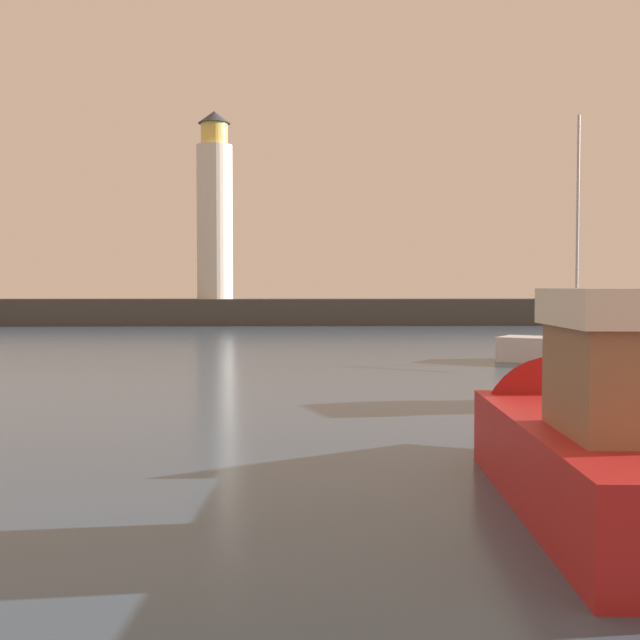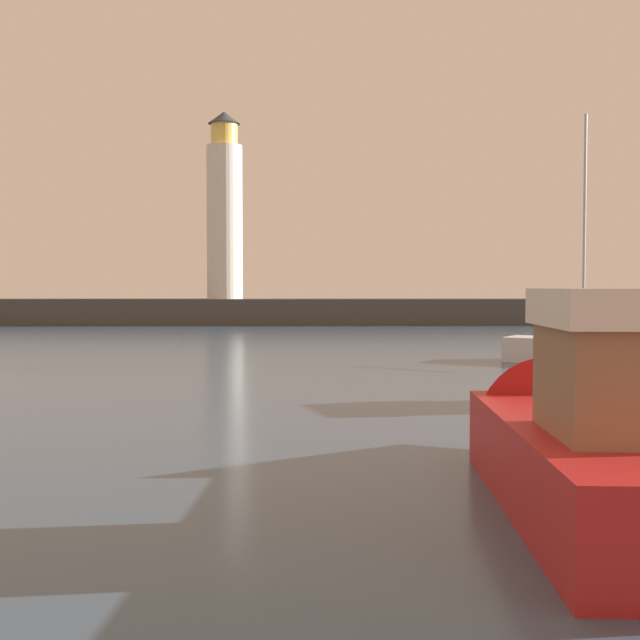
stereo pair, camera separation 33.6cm
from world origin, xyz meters
TOP-DOWN VIEW (x-y plane):
  - ground_plane at (0.00, 33.02)m, footprint 220.00×220.00m
  - breakwater at (0.00, 66.05)m, footprint 67.35×4.38m
  - lighthouse at (-5.69, 66.05)m, footprint 3.00×3.00m
  - motorboat_0 at (5.46, 10.77)m, footprint 3.05×8.88m
  - sailboat_moored at (13.32, 30.79)m, footprint 7.60×5.85m

SIDE VIEW (x-z plane):
  - ground_plane at x=0.00m, z-range 0.00..0.00m
  - sailboat_moored at x=13.32m, z-range -4.54..5.68m
  - motorboat_0 at x=5.46m, z-range -0.91..2.76m
  - breakwater at x=0.00m, z-range 0.00..2.19m
  - lighthouse at x=-5.69m, z-range 1.77..17.49m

